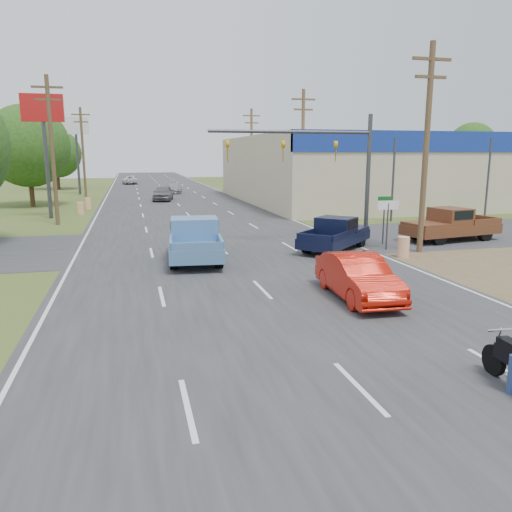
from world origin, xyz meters
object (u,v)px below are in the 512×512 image
object	(u,v)px
red_convertible	(358,277)
blue_pickup	(195,239)
distant_car_grey	(163,193)
distant_car_silver	(175,188)
brown_pickup	(449,224)
navy_pickup	(336,233)
distant_car_white	(130,180)

from	to	relation	value
red_convertible	blue_pickup	xyz separation A→B (m)	(-4.56, 7.77, 0.25)
distant_car_grey	distant_car_silver	distance (m)	10.33
brown_pickup	distant_car_grey	world-z (taller)	brown_pickup
navy_pickup	distant_car_silver	xyz separation A→B (m)	(-4.72, 40.38, -0.23)
navy_pickup	distant_car_grey	distance (m)	31.02
distant_car_white	brown_pickup	bearing A→B (deg)	102.19
brown_pickup	distant_car_grey	size ratio (longest dim) A/B	1.26
navy_pickup	distant_car_grey	xyz separation A→B (m)	(-6.80, 30.26, -0.05)
brown_pickup	blue_pickup	bearing A→B (deg)	87.30
red_convertible	distant_car_white	distance (m)	70.90
navy_pickup	brown_pickup	world-z (taller)	brown_pickup
distant_car_silver	distant_car_white	world-z (taller)	distant_car_white
blue_pickup	navy_pickup	distance (m)	7.37
red_convertible	navy_pickup	xyz separation A→B (m)	(2.78, 8.44, 0.10)
distant_car_silver	blue_pickup	bearing A→B (deg)	-86.32
brown_pickup	distant_car_white	world-z (taller)	brown_pickup
navy_pickup	distant_car_white	world-z (taller)	navy_pickup
navy_pickup	distant_car_silver	size ratio (longest dim) A/B	1.17
blue_pickup	brown_pickup	bearing A→B (deg)	11.80
distant_car_silver	distant_car_white	bearing A→B (deg)	111.46
distant_car_grey	distant_car_white	distance (m)	31.99
distant_car_grey	distant_car_white	bearing A→B (deg)	105.46
distant_car_white	red_convertible	bearing A→B (deg)	92.18
distant_car_grey	navy_pickup	bearing A→B (deg)	-67.95
blue_pickup	distant_car_white	distance (m)	62.81
brown_pickup	distant_car_white	size ratio (longest dim) A/B	1.23
red_convertible	distant_car_grey	size ratio (longest dim) A/B	0.97
brown_pickup	navy_pickup	bearing A→B (deg)	88.62
navy_pickup	brown_pickup	distance (m)	7.39
navy_pickup	distant_car_grey	bearing A→B (deg)	148.62
blue_pickup	distant_car_silver	size ratio (longest dim) A/B	1.43
distant_car_silver	distant_car_white	xyz separation A→B (m)	(-5.46, 21.70, 0.04)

